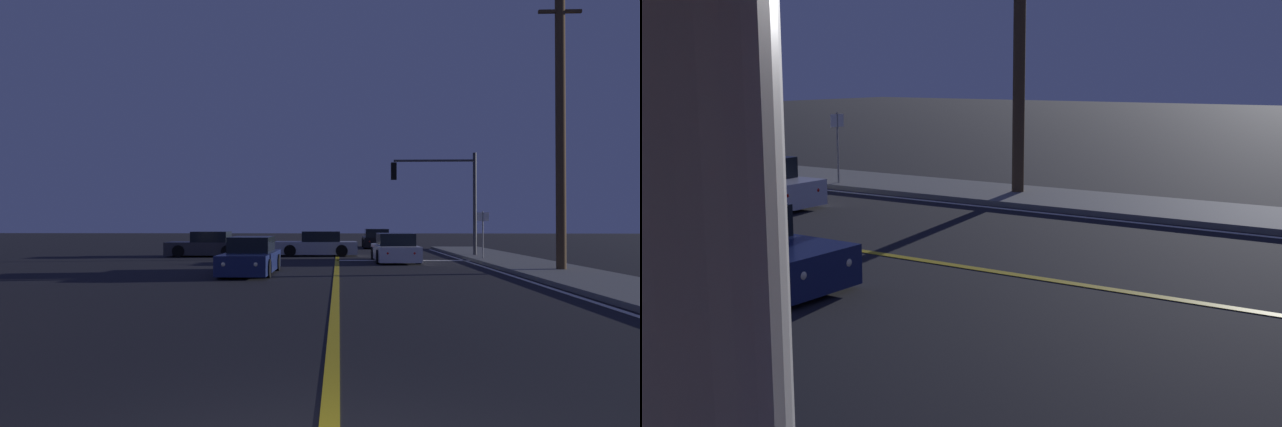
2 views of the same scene
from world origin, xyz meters
TOP-DOWN VIEW (x-y plane):
  - sidewalk_right at (7.95, 12.44)m, footprint 3.20×44.79m
  - lane_line_center at (0.00, 12.44)m, footprint 0.20×42.30m
  - lane_line_edge_right at (6.10, 12.44)m, footprint 0.16×42.30m
  - stop_bar at (3.18, 23.38)m, footprint 6.35×0.50m
  - car_far_approaching_charcoal at (-6.97, 26.19)m, footprint 4.20×1.93m
  - car_mid_block_navy at (-3.11, 16.49)m, footprint 1.81×4.49m
  - car_parked_curb_black at (2.72, 36.00)m, footprint 1.95×4.37m
  - car_side_waiting_white at (2.70, 22.54)m, footprint 2.06×4.43m
  - car_lead_oncoming_silver at (-1.10, 26.85)m, footprint 4.51×1.90m
  - traffic_signal_near_right at (5.51, 25.68)m, footprint 4.43×0.28m
  - utility_pole_right at (8.25, 17.16)m, footprint 1.87×0.35m
  - street_sign_corner at (6.85, 22.88)m, footprint 0.56×0.06m

SIDE VIEW (x-z plane):
  - lane_line_center at x=0.00m, z-range 0.00..0.01m
  - lane_line_edge_right at x=6.10m, z-range 0.00..0.01m
  - stop_bar at x=3.18m, z-range 0.00..0.01m
  - sidewalk_right at x=7.95m, z-range 0.00..0.15m
  - car_mid_block_navy at x=-3.11m, z-range -0.09..1.25m
  - car_far_approaching_charcoal at x=-6.97m, z-range -0.09..1.25m
  - car_lead_oncoming_silver at x=-1.10m, z-range -0.09..1.25m
  - car_parked_curb_black at x=2.72m, z-range -0.09..1.25m
  - car_side_waiting_white at x=2.70m, z-range -0.09..1.25m
  - street_sign_corner at x=6.85m, z-range 0.41..2.77m
  - traffic_signal_near_right at x=5.51m, z-range 0.95..6.41m
  - utility_pole_right at x=8.25m, z-range 0.16..11.22m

